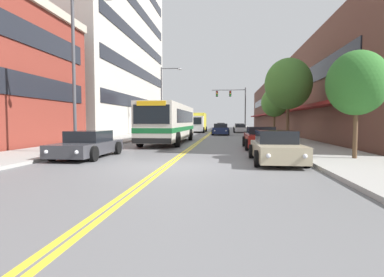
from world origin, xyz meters
The scene contains 23 objects.
ground_plane centered at (0.00, 37.00, 0.00)m, with size 240.00×240.00×0.00m, color slate.
sidewalk_left centered at (-7.41, 37.00, 0.07)m, with size 3.81×106.00×0.14m.
sidewalk_right centered at (7.41, 37.00, 0.07)m, with size 3.81×106.00×0.14m.
centre_line centered at (0.00, 37.00, 0.00)m, with size 0.34×106.00×0.01m.
office_tower_left centered at (-15.55, 29.21, 12.54)m, with size 12.08×28.71×25.08m.
storefront_row_right centered at (13.54, 37.00, 4.57)m, with size 9.10×68.00×9.15m.
city_bus centered at (-2.20, 12.28, 1.68)m, with size 2.82×11.63×2.95m.
car_dark_grey_parked_left_near centered at (-4.25, 2.39, 0.58)m, with size 2.10×4.67×1.25m.
car_champagne_parked_left_mid centered at (-4.33, 27.05, 0.60)m, with size 2.00×4.87×1.25m.
car_beige_parked_right_foreground centered at (4.32, 1.61, 0.61)m, with size 2.01×4.47×1.32m.
car_white_parked_right_mid centered at (4.43, 41.32, 0.62)m, with size 2.00×4.49×1.31m.
car_silver_parked_right_far centered at (4.33, 34.96, 0.58)m, with size 2.03×4.63×1.23m.
car_red_parked_right_end centered at (4.40, 7.96, 0.64)m, with size 2.10×4.66×1.36m.
car_charcoal_moving_lead centered at (1.55, 35.10, 0.61)m, with size 2.14×4.47×1.31m.
car_black_moving_second centered at (1.04, 55.70, 0.62)m, with size 2.11×4.84×1.34m.
car_navy_moving_third centered at (1.54, 26.26, 0.66)m, with size 2.15×4.43×1.41m.
box_truck centered at (-2.32, 35.29, 1.53)m, with size 2.71×7.50×2.97m.
traffic_signal_mast centered at (3.46, 37.46, 4.98)m, with size 5.40×0.38×7.05m.
street_lamp_left_near centered at (-5.00, 3.18, 4.69)m, with size 2.20×0.28×7.90m.
street_lamp_left_far centered at (-4.95, 23.34, 4.75)m, with size 2.51×0.28×7.94m.
street_tree_right_near centered at (7.68, 2.27, 3.29)m, with size 2.46×2.46×4.52m.
street_tree_right_mid centered at (6.83, 12.18, 4.49)m, with size 3.47×3.47×6.27m.
street_tree_right_far centered at (7.27, 21.39, 3.67)m, with size 2.76×2.76×5.06m.
Camera 1 is at (2.28, -11.08, 1.71)m, focal length 28.00 mm.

